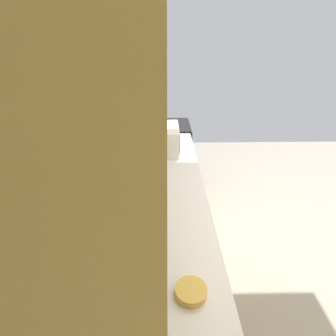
{
  "coord_description": "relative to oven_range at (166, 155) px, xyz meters",
  "views": [
    {
      "loc": [
        -1.78,
        1.31,
        2.07
      ],
      "look_at": [
        -0.6,
        1.29,
        1.45
      ],
      "focal_mm": 28.38,
      "sensor_mm": 36.0,
      "label": 1
    }
  ],
  "objects": [
    {
      "name": "microwave",
      "position": [
        -0.82,
        0.04,
        0.57
      ],
      "size": [
        0.47,
        0.35,
        0.26
      ],
      "color": "white",
      "rests_on": "counter_run"
    },
    {
      "name": "ground_plane",
      "position": [
        -1.64,
        -1.28,
        -0.47
      ],
      "size": [
        6.5,
        6.5,
        0.0
      ],
      "primitive_type": "plane",
      "color": "gray"
    },
    {
      "name": "oven_range",
      "position": [
        0.0,
        0.0,
        0.0
      ],
      "size": [
        0.61,
        0.68,
        1.09
      ],
      "color": "black",
      "rests_on": "ground_plane"
    },
    {
      "name": "counter_run",
      "position": [
        -1.98,
        0.02,
        -0.01
      ],
      "size": [
        3.37,
        0.65,
        0.91
      ],
      "color": "tan",
      "rests_on": "ground_plane"
    },
    {
      "name": "wall_back",
      "position": [
        -1.64,
        0.39,
        0.89
      ],
      "size": [
        4.18,
        0.12,
        2.72
      ],
      "primitive_type": "cube",
      "color": "beige",
      "rests_on": "ground_plane"
    },
    {
      "name": "bowl",
      "position": [
        -2.56,
        -0.1,
        0.46
      ],
      "size": [
        0.16,
        0.16,
        0.04
      ],
      "color": "gold",
      "rests_on": "counter_run"
    },
    {
      "name": "upper_cabinets",
      "position": [
        -1.98,
        0.18,
        1.31
      ],
      "size": [
        2.59,
        0.3,
        0.65
      ],
      "color": "tan"
    }
  ]
}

